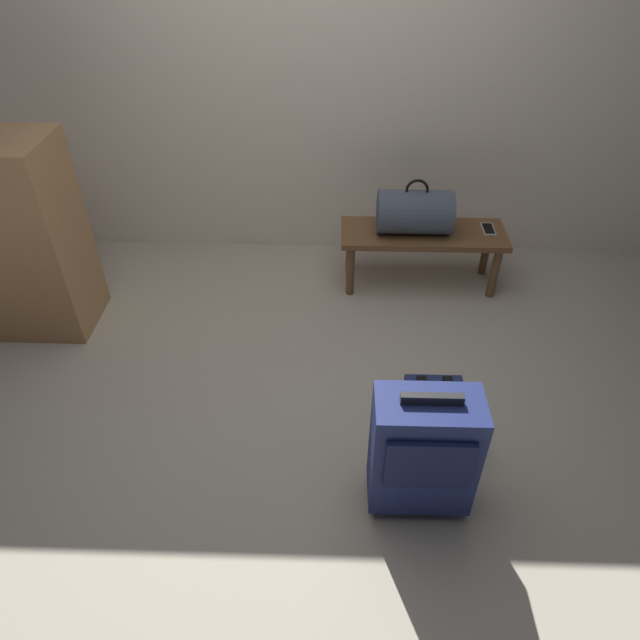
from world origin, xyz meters
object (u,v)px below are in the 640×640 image
at_px(suitcase_upright_navy, 423,451).
at_px(cell_phone, 488,229).
at_px(bench, 423,240).
at_px(backpack_navy, 436,415).
at_px(duffel_bag_slate, 415,212).
at_px(side_cabinet, 23,239).

bearing_deg(suitcase_upright_navy, cell_phone, 70.91).
bearing_deg(bench, suitcase_upright_navy, -96.22).
distance_m(bench, suitcase_upright_navy, 1.63).
bearing_deg(suitcase_upright_navy, backpack_navy, 71.61).
xyz_separation_m(suitcase_upright_navy, backpack_navy, (0.13, 0.40, -0.23)).
xyz_separation_m(bench, duffel_bag_slate, (-0.07, -0.00, 0.19)).
bearing_deg(bench, duffel_bag_slate, -180.00).
bearing_deg(backpack_navy, suitcase_upright_navy, -108.39).
xyz_separation_m(cell_phone, backpack_navy, (-0.44, -1.26, -0.29)).
relative_size(backpack_navy, side_cabinet, 0.35).
relative_size(suitcase_upright_navy, backpack_navy, 1.66).
distance_m(bench, duffel_bag_slate, 0.20).
bearing_deg(side_cabinet, cell_phone, 10.43).
bearing_deg(cell_phone, duffel_bag_slate, -175.83).
relative_size(cell_phone, suitcase_upright_navy, 0.23).
distance_m(duffel_bag_slate, side_cabinet, 2.19).
relative_size(bench, cell_phone, 6.94).
height_order(duffel_bag_slate, side_cabinet, side_cabinet).
height_order(bench, suitcase_upright_navy, suitcase_upright_navy).
relative_size(cell_phone, backpack_navy, 0.38).
height_order(cell_phone, suitcase_upright_navy, suitcase_upright_navy).
relative_size(bench, duffel_bag_slate, 2.27).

